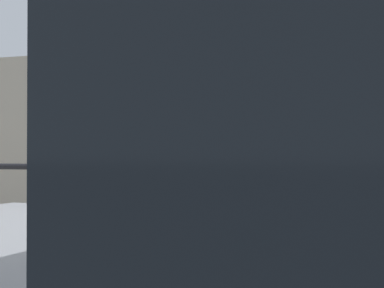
% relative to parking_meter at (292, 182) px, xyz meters
% --- Properties ---
extents(parking_meter, '(0.18, 0.19, 1.41)m').
position_rel_parking_meter_xyz_m(parking_meter, '(0.00, 0.00, 0.00)').
color(parking_meter, slate).
rests_on(parking_meter, sidewalk_curb).
extents(pedestrian_at_meter, '(0.64, 0.68, 1.78)m').
position_rel_parking_meter_xyz_m(pedestrian_at_meter, '(-0.66, 0.00, -0.02)').
color(pedestrian_at_meter, brown).
rests_on(pedestrian_at_meter, sidewalk_curb).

